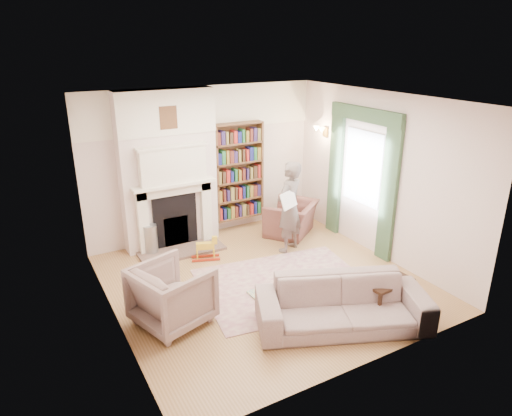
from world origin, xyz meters
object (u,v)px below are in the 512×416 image
bookcase (238,171)px  paraffin_heater (151,240)px  man_reading (289,207)px  coffee_table (385,293)px  sofa (343,304)px  rocking_horse (205,248)px  armchair_left (172,295)px  armchair_reading (291,218)px

bookcase → paraffin_heater: 2.12m
man_reading → coffee_table: bearing=68.3°
bookcase → sofa: size_ratio=0.83×
coffee_table → paraffin_heater: bearing=121.5°
coffee_table → sofa: bearing=179.5°
sofa → rocking_horse: (-0.80, 2.66, -0.11)m
armchair_left → coffee_table: (2.71, -1.11, -0.19)m
bookcase → paraffin_heater: (-1.89, -0.31, -0.90)m
coffee_table → rocking_horse: bearing=117.4°
sofa → armchair_reading: bearing=92.3°
paraffin_heater → armchair_left: bearing=-99.4°
sofa → coffee_table: (0.80, 0.05, -0.10)m
man_reading → rocking_horse: man_reading is taller
armchair_left → coffee_table: bearing=-130.2°
bookcase → paraffin_heater: size_ratio=3.36×
armchair_reading → man_reading: man_reading is taller
coffee_table → armchair_left: bearing=153.6°
paraffin_heater → rocking_horse: size_ratio=1.15×
man_reading → sofa: bearing=48.7°
man_reading → paraffin_heater: bearing=-50.6°
sofa → rocking_horse: sofa is taller
rocking_horse → coffee_table: bearing=-38.9°
armchair_reading → sofa: size_ratio=0.43×
bookcase → coffee_table: (0.46, -3.58, -0.95)m
armchair_left → rocking_horse: (1.11, 1.50, -0.21)m
coffee_table → paraffin_heater: size_ratio=1.27×
armchair_left → armchair_reading: bearing=-78.0°
armchair_reading → sofa: 3.09m
sofa → armchair_left: bearing=171.8°
coffee_table → armchair_reading: bearing=79.8°
coffee_table → rocking_horse: size_ratio=1.47×
armchair_reading → sofa: bearing=32.5°
bookcase → coffee_table: bookcase is taller
armchair_reading → rocking_horse: bearing=-29.8°
bookcase → armchair_reading: size_ratio=1.92×
bookcase → rocking_horse: size_ratio=3.88×
armchair_reading → armchair_left: (-3.01, -1.73, 0.10)m
sofa → paraffin_heater: (-1.55, 3.32, -0.05)m
sofa → man_reading: (0.65, 2.29, 0.50)m
man_reading → rocking_horse: bearing=-39.8°
sofa → coffee_table: sofa is taller
man_reading → coffee_table: 2.32m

